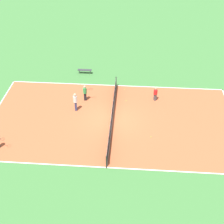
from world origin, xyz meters
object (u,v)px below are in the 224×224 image
object	(u,v)px
player_far_white	(75,101)
tennis_ball_midcourt	(13,87)
bench	(85,70)
player_far_green	(85,92)
tennis_ball_far_baseline	(125,89)
tennis_ball_left_sideline	(126,101)
player_coach_red	(155,93)
tennis_ball_right_alley	(151,137)
tennis_net	(112,115)

from	to	relation	value
player_far_white	tennis_ball_midcourt	xyz separation A→B (m)	(-3.46, -7.19, -1.03)
bench	player_far_green	distance (m)	5.21
player_far_green	tennis_ball_far_baseline	xyz separation A→B (m)	(-2.14, 3.73, -0.91)
player_far_white	tennis_ball_left_sideline	size ratio (longest dim) A/B	27.06
bench	player_coach_red	bearing A→B (deg)	-31.48
player_coach_red	player_far_white	xyz separation A→B (m)	(2.17, -7.38, 0.29)
bench	player_far_green	world-z (taller)	player_far_green
bench	tennis_ball_far_baseline	xyz separation A→B (m)	(2.98, 4.53, -0.33)
player_far_white	tennis_ball_far_baseline	size ratio (longest dim) A/B	27.06
bench	player_coach_red	world-z (taller)	player_coach_red
player_far_white	tennis_ball_right_alley	size ratio (longest dim) A/B	27.06
bench	tennis_ball_left_sideline	bearing A→B (deg)	-46.42
tennis_ball_far_baseline	tennis_ball_right_alley	size ratio (longest dim) A/B	1.00
tennis_ball_midcourt	tennis_ball_left_sideline	xyz separation A→B (m)	(1.67, 11.79, 0.00)
tennis_ball_far_baseline	tennis_ball_right_alley	bearing A→B (deg)	19.43
player_far_green	tennis_ball_left_sideline	world-z (taller)	player_far_green
tennis_net	bench	distance (m)	8.78
tennis_ball_far_baseline	tennis_ball_midcourt	xyz separation A→B (m)	(0.35, -11.56, 0.00)
bench	player_coach_red	size ratio (longest dim) A/B	1.11
bench	tennis_ball_left_sideline	xyz separation A→B (m)	(5.00, 4.76, -0.33)
player_far_white	tennis_ball_left_sideline	world-z (taller)	player_far_white
tennis_ball_right_alley	tennis_ball_midcourt	bearing A→B (deg)	-115.66
bench	tennis_ball_midcourt	bearing A→B (deg)	-154.66
tennis_net	tennis_ball_left_sideline	world-z (taller)	tennis_net
player_coach_red	tennis_ball_midcourt	xyz separation A→B (m)	(-1.29, -14.57, -0.74)
player_far_green	tennis_ball_far_baseline	size ratio (longest dim) A/B	24.21
bench	tennis_ball_right_alley	bearing A→B (deg)	-55.10
player_far_white	tennis_ball_right_alley	bearing A→B (deg)	-126.09
tennis_net	tennis_ball_left_sideline	distance (m)	3.26
tennis_ball_midcourt	player_far_green	bearing A→B (deg)	77.13
player_far_white	tennis_ball_midcourt	distance (m)	8.04
player_coach_red	player_far_white	bearing A→B (deg)	80.54
player_coach_red	player_far_white	distance (m)	7.70
bench	tennis_ball_far_baseline	size ratio (longest dim) A/B	22.54
bench	tennis_ball_far_baseline	distance (m)	5.43
player_coach_red	tennis_ball_midcourt	size ratio (longest dim) A/B	20.35
player_far_white	tennis_ball_far_baseline	xyz separation A→B (m)	(-3.81, 4.37, -1.03)
tennis_net	tennis_ball_left_sideline	xyz separation A→B (m)	(-3.00, 1.15, -0.52)
tennis_net	tennis_ball_midcourt	world-z (taller)	tennis_net
bench	player_far_green	size ratio (longest dim) A/B	0.93
tennis_net	tennis_ball_far_baseline	world-z (taller)	tennis_net
tennis_ball_far_baseline	bench	bearing A→B (deg)	-123.34
tennis_ball_far_baseline	tennis_ball_midcourt	bearing A→B (deg)	-88.26
player_far_green	bench	bearing A→B (deg)	91.21
bench	tennis_ball_right_alley	size ratio (longest dim) A/B	22.54
player_far_white	bench	bearing A→B (deg)	-9.15
player_coach_red	tennis_ball_far_baseline	distance (m)	3.51
tennis_net	player_far_white	bearing A→B (deg)	-109.41
bench	player_coach_red	distance (m)	8.85
tennis_ball_right_alley	tennis_ball_left_sideline	distance (m)	5.57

